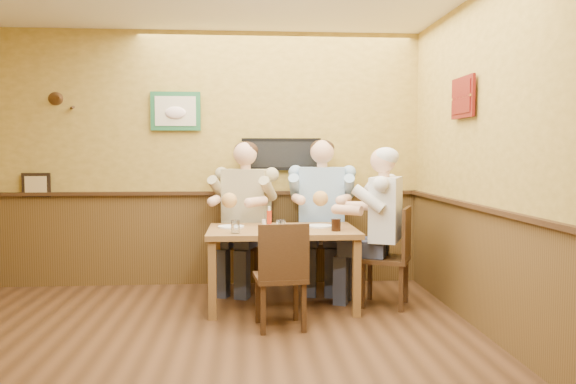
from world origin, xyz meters
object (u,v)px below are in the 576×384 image
object	(u,v)px
pepper_shaker	(280,224)
water_glass_left	(235,227)
water_glass_mid	(281,227)
salt_shaker	(264,224)
diner_blue_polo	(322,221)
dining_table	(282,238)
chair_near_side	(280,275)
diner_white_elder	(385,235)
chair_back_left	(247,243)
chair_right_end	(385,256)
diner_tan_shirt	(247,223)
cola_tumbler	(336,225)
chair_back_right	(322,241)
hot_sauce_bottle	(269,218)

from	to	relation	value
pepper_shaker	water_glass_left	bearing A→B (deg)	-142.36
water_glass_mid	salt_shaker	xyz separation A→B (m)	(-0.14, 0.33, -0.02)
diner_blue_polo	pepper_shaker	size ratio (longest dim) A/B	17.38
dining_table	chair_near_side	bearing A→B (deg)	-95.42
diner_blue_polo	water_glass_left	world-z (taller)	diner_blue_polo
diner_white_elder	pepper_shaker	distance (m)	1.01
diner_white_elder	water_glass_left	size ratio (longest dim) A/B	11.44
water_glass_left	salt_shaker	size ratio (longest dim) A/B	1.35
chair_near_side	water_glass_mid	distance (m)	0.48
chair_back_left	pepper_shaker	size ratio (longest dim) A/B	11.99
chair_right_end	diner_tan_shirt	world-z (taller)	diner_tan_shirt
chair_right_end	water_glass_mid	world-z (taller)	chair_right_end
water_glass_mid	cola_tumbler	xyz separation A→B (m)	(0.52, 0.13, -0.00)
chair_back_right	cola_tumbler	world-z (taller)	chair_back_right
diner_tan_shirt	diner_white_elder	distance (m)	1.54
dining_table	water_glass_left	size ratio (longest dim) A/B	11.76
diner_tan_shirt	diner_blue_polo	bearing A→B (deg)	21.19
chair_back_left	cola_tumbler	xyz separation A→B (m)	(0.82, -0.95, 0.31)
dining_table	water_glass_mid	xyz separation A→B (m)	(-0.03, -0.34, 0.15)
diner_white_elder	chair_right_end	bearing A→B (deg)	113.37
diner_tan_shirt	cola_tumbler	distance (m)	1.26
hot_sauce_bottle	cola_tumbler	bearing A→B (deg)	-21.07
dining_table	chair_right_end	bearing A→B (deg)	-2.46
cola_tumbler	chair_near_side	bearing A→B (deg)	-140.73
pepper_shaker	hot_sauce_bottle	bearing A→B (deg)	-175.38
diner_tan_shirt	salt_shaker	bearing A→B (deg)	-57.26
water_glass_mid	pepper_shaker	bearing A→B (deg)	87.21
cola_tumbler	chair_back_left	bearing A→B (deg)	130.68
diner_tan_shirt	diner_white_elder	size ratio (longest dim) A/B	1.04
diner_tan_shirt	pepper_shaker	bearing A→B (deg)	-45.17
dining_table	diner_tan_shirt	xyz separation A→B (m)	(-0.34, 0.75, 0.05)
dining_table	diner_tan_shirt	world-z (taller)	diner_tan_shirt
water_glass_left	chair_right_end	bearing A→B (deg)	9.87
dining_table	chair_right_end	world-z (taller)	chair_right_end
chair_back_right	diner_tan_shirt	size ratio (longest dim) A/B	0.71
chair_back_right	diner_white_elder	distance (m)	0.96
chair_back_right	water_glass_left	xyz separation A→B (m)	(-0.92, -1.05, 0.30)
dining_table	diner_blue_polo	xyz separation A→B (m)	(0.48, 0.76, 0.06)
chair_back_left	salt_shaker	world-z (taller)	chair_back_left
chair_near_side	pepper_shaker	bearing A→B (deg)	-100.00
water_glass_left	pepper_shaker	size ratio (longest dim) A/B	1.43
diner_white_elder	salt_shaker	xyz separation A→B (m)	(-1.16, 0.04, 0.11)
chair_near_side	dining_table	bearing A→B (deg)	-101.66
cola_tumbler	diner_white_elder	bearing A→B (deg)	18.02
chair_back_right	salt_shaker	bearing A→B (deg)	-121.00
diner_white_elder	hot_sauce_bottle	size ratio (longest dim) A/B	7.21
chair_back_right	salt_shaker	world-z (taller)	chair_back_right
salt_shaker	diner_tan_shirt	bearing A→B (deg)	102.29
chair_right_end	diner_tan_shirt	xyz separation A→B (m)	(-1.32, 0.79, 0.23)
salt_shaker	pepper_shaker	xyz separation A→B (m)	(0.16, 0.04, -0.00)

